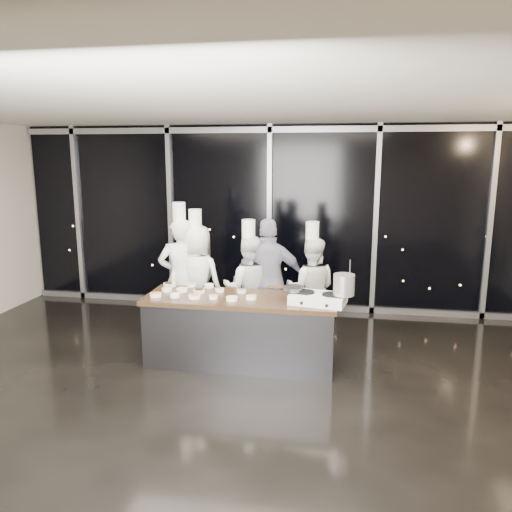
{
  "coord_description": "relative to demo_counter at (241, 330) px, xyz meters",
  "views": [
    {
      "loc": [
        1.26,
        -5.13,
        2.69
      ],
      "look_at": [
        0.15,
        1.2,
        1.38
      ],
      "focal_mm": 35.0,
      "sensor_mm": 36.0,
      "label": 1
    }
  ],
  "objects": [
    {
      "name": "demo_counter",
      "position": [
        0.0,
        0.0,
        0.0
      ],
      "size": [
        2.46,
        0.86,
        0.9
      ],
      "color": "#333338",
      "rests_on": "ground"
    },
    {
      "name": "guest",
      "position": [
        0.24,
        0.89,
        0.45
      ],
      "size": [
        1.14,
        0.71,
        1.81
      ],
      "rotation": [
        0.0,
        0.0,
        3.42
      ],
      "color": "#16163E",
      "rests_on": "ground"
    },
    {
      "name": "room_shell",
      "position": [
        0.18,
        -0.9,
        1.79
      ],
      "size": [
        9.02,
        7.02,
        3.21
      ],
      "color": "#BEB4A2",
      "rests_on": "ground"
    },
    {
      "name": "chef_center",
      "position": [
        -0.06,
        0.84,
        0.34
      ],
      "size": [
        0.82,
        0.68,
        1.79
      ],
      "rotation": [
        0.0,
        0.0,
        3.26
      ],
      "color": "white",
      "rests_on": "ground"
    },
    {
      "name": "prep_bowls",
      "position": [
        -0.6,
        0.06,
        0.47
      ],
      "size": [
        1.38,
        0.7,
        0.05
      ],
      "color": "white",
      "rests_on": "demo_counter"
    },
    {
      "name": "stove",
      "position": [
        0.99,
        -0.12,
        0.51
      ],
      "size": [
        0.72,
        0.52,
        0.14
      ],
      "rotation": [
        0.0,
        0.0,
        -0.18
      ],
      "color": "white",
      "rests_on": "demo_counter"
    },
    {
      "name": "chef_far_left",
      "position": [
        -1.08,
        0.84,
        0.46
      ],
      "size": [
        0.77,
        0.66,
        2.02
      ],
      "rotation": [
        0.0,
        0.0,
        3.56
      ],
      "color": "white",
      "rests_on": "ground"
    },
    {
      "name": "chef_right",
      "position": [
        0.84,
        1.04,
        0.32
      ],
      "size": [
        0.75,
        0.59,
        1.76
      ],
      "rotation": [
        0.0,
        0.0,
        3.16
      ],
      "color": "white",
      "rests_on": "ground"
    },
    {
      "name": "window_wall",
      "position": [
        0.0,
        2.53,
        1.14
      ],
      "size": [
        8.9,
        0.11,
        3.2
      ],
      "color": "black",
      "rests_on": "ground"
    },
    {
      "name": "stock_pot",
      "position": [
        1.3,
        -0.17,
        0.71
      ],
      "size": [
        0.29,
        0.29,
        0.25
      ],
      "primitive_type": "cylinder",
      "rotation": [
        0.0,
        0.0,
        -0.18
      ],
      "color": "#AFAFB2",
      "rests_on": "stove"
    },
    {
      "name": "ground",
      "position": [
        0.0,
        -0.9,
        -0.45
      ],
      "size": [
        9.0,
        9.0,
        0.0
      ],
      "primitive_type": "plane",
      "color": "black",
      "rests_on": "ground"
    },
    {
      "name": "chef_left",
      "position": [
        -0.86,
        0.93,
        0.4
      ],
      "size": [
        0.93,
        0.72,
        1.91
      ],
      "rotation": [
        0.0,
        0.0,
        2.9
      ],
      "color": "white",
      "rests_on": "ground"
    },
    {
      "name": "squeeze_bottle",
      "position": [
        -1.01,
        0.34,
        0.56
      ],
      "size": [
        0.06,
        0.06,
        0.23
      ],
      "color": "silver",
      "rests_on": "demo_counter"
    },
    {
      "name": "frying_pan",
      "position": [
        0.68,
        -0.06,
        0.61
      ],
      "size": [
        0.47,
        0.3,
        0.04
      ],
      "rotation": [
        0.0,
        0.0,
        -0.18
      ],
      "color": "slate",
      "rests_on": "stove"
    }
  ]
}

